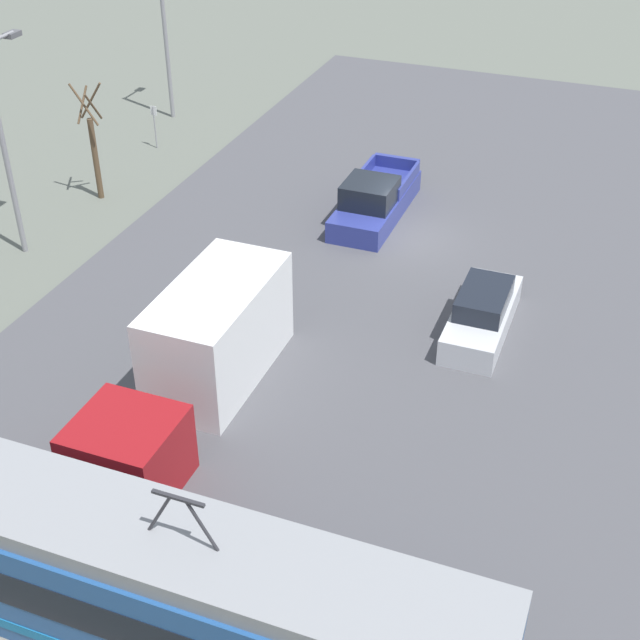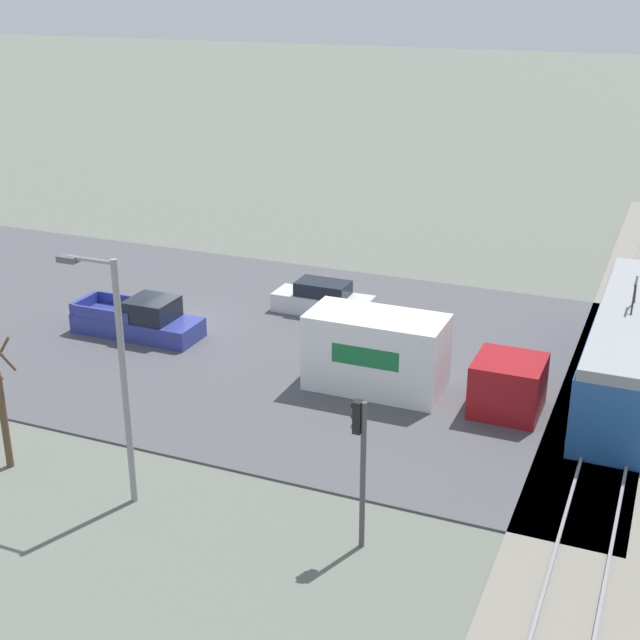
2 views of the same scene
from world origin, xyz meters
name	(u,v)px [view 2 (image 2 of 2)]	position (x,y,z in m)	size (l,w,h in m)	color
ground_plane	(184,327)	(0.00, 0.00, 0.00)	(320.00, 320.00, 0.00)	#60665B
road_surface	(184,326)	(0.00, 0.00, 0.04)	(20.90, 40.88, 0.08)	#4C4C51
rail_bed	(619,398)	(0.00, 19.30, 0.05)	(65.76, 4.40, 0.22)	gray
light_rail_tram	(627,350)	(-1.00, 19.30, 1.68)	(13.02, 2.62, 4.42)	#235193
box_truck	(407,360)	(2.82, 11.62, 1.48)	(2.58, 9.04, 3.04)	maroon
pickup_truck	(140,321)	(1.71, -1.19, 0.76)	(2.10, 5.86, 1.80)	navy
sedan_car_0	(323,300)	(-4.03, 5.31, 0.72)	(1.72, 4.75, 1.55)	silver
traffic_light_pole	(360,453)	(12.63, 13.32, 3.00)	(0.28, 0.47, 4.58)	#47474C
street_tree	(2,406)	(12.98, 1.12, 2.23)	(1.16, 0.96, 4.90)	brown
street_lamp_near_crossing	(117,366)	(13.13, 5.88, 4.54)	(0.36, 1.95, 7.84)	gray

